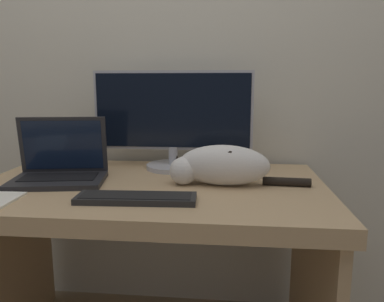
{
  "coord_description": "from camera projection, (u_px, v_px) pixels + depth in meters",
  "views": [
    {
      "loc": [
        0.3,
        -0.97,
        1.12
      ],
      "look_at": [
        0.16,
        0.36,
        0.88
      ],
      "focal_mm": 35.0,
      "sensor_mm": 36.0,
      "label": 1
    }
  ],
  "objects": [
    {
      "name": "monitor",
      "position": [
        173.0,
        119.0,
        1.64
      ],
      "size": [
        0.7,
        0.24,
        0.43
      ],
      "color": "#B2B2B7",
      "rests_on": "desk"
    },
    {
      "name": "wall_back",
      "position": [
        168.0,
        45.0,
        1.78
      ],
      "size": [
        6.4,
        0.06,
        2.6
      ],
      "color": "beige",
      "rests_on": "ground_plane"
    },
    {
      "name": "external_keyboard",
      "position": [
        137.0,
        198.0,
        1.21
      ],
      "size": [
        0.39,
        0.13,
        0.02
      ],
      "rotation": [
        0.0,
        0.0,
        0.05
      ],
      "color": "black",
      "rests_on": "desk"
    },
    {
      "name": "cat",
      "position": [
        220.0,
        165.0,
        1.4
      ],
      "size": [
        0.53,
        0.16,
        0.15
      ],
      "rotation": [
        0.0,
        0.0,
        -0.07
      ],
      "color": "silver",
      "rests_on": "desk"
    },
    {
      "name": "desk",
      "position": [
        151.0,
        224.0,
        1.47
      ],
      "size": [
        1.33,
        0.8,
        0.74
      ],
      "color": "tan",
      "rests_on": "ground_plane"
    },
    {
      "name": "laptop",
      "position": [
        60.0,
        169.0,
        1.46
      ],
      "size": [
        0.38,
        0.29,
        0.25
      ],
      "rotation": [
        0.0,
        0.0,
        0.17
      ],
      "color": "#232326",
      "rests_on": "desk"
    }
  ]
}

